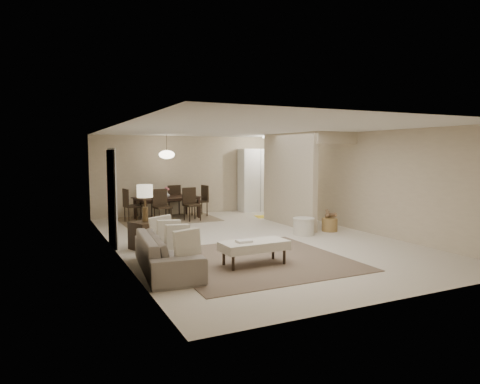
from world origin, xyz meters
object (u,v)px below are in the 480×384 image
sofa (167,253)px  ottoman_bench (254,246)px  round_pouf (304,226)px  dining_table (168,208)px  wicker_basket (330,225)px  pantry_cabinet (257,180)px  side_table (146,235)px

sofa → ottoman_bench: 1.52m
round_pouf → dining_table: (-2.29, 3.80, 0.13)m
wicker_basket → sofa: bearing=-159.3°
sofa → dining_table: (1.56, 5.47, 0.02)m
ottoman_bench → pantry_cabinet: bearing=60.0°
wicker_basket → dining_table: size_ratio=0.21×
sofa → side_table: (0.05, 1.79, -0.03)m
side_table → wicker_basket: side_table is taller
side_table → round_pouf: 3.81m
pantry_cabinet → round_pouf: pantry_cabinet is taller
dining_table → wicker_basket: bearing=-57.4°
pantry_cabinet → sofa: size_ratio=0.98×
round_pouf → wicker_basket: 0.86m
pantry_cabinet → wicker_basket: bearing=-91.3°
round_pouf → ottoman_bench: bearing=-140.2°
ottoman_bench → dining_table: dining_table is taller
ottoman_bench → wicker_basket: (3.22, 2.07, -0.18)m
sofa → side_table: size_ratio=3.73×
round_pouf → dining_table: 4.44m
ottoman_bench → dining_table: 5.77m
sofa → wicker_basket: 5.03m
ottoman_bench → round_pouf: 3.09m
round_pouf → pantry_cabinet: bearing=77.5°
sofa → dining_table: dining_table is taller
side_table → round_pouf: bearing=-1.7°
side_table → wicker_basket: (4.65, -0.01, -0.12)m
sofa → ottoman_bench: bearing=-95.7°
side_table → round_pouf: side_table is taller
ottoman_bench → round_pouf: bearing=37.8°
round_pouf → wicker_basket: bearing=6.7°
wicker_basket → dining_table: bearing=130.4°
sofa → ottoman_bench: size_ratio=1.76×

